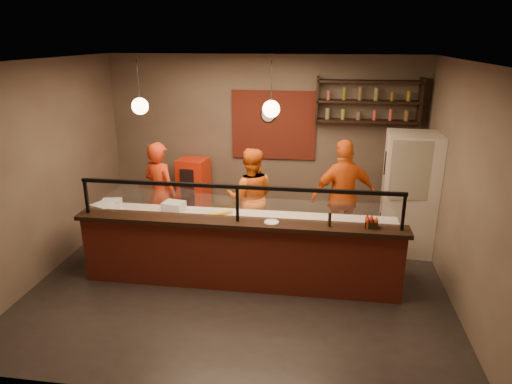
% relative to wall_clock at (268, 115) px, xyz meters
% --- Properties ---
extents(floor, '(6.00, 6.00, 0.00)m').
position_rel_wall_clock_xyz_m(floor, '(-0.10, -2.46, -2.10)').
color(floor, black).
rests_on(floor, ground).
extents(ceiling, '(6.00, 6.00, 0.00)m').
position_rel_wall_clock_xyz_m(ceiling, '(-0.10, -2.46, 1.10)').
color(ceiling, '#392F2C').
rests_on(ceiling, wall_back).
extents(wall_back, '(6.00, 0.00, 6.00)m').
position_rel_wall_clock_xyz_m(wall_back, '(-0.10, 0.04, -0.50)').
color(wall_back, '#6A5C4E').
rests_on(wall_back, floor).
extents(wall_left, '(0.00, 5.00, 5.00)m').
position_rel_wall_clock_xyz_m(wall_left, '(-3.10, -2.46, -0.50)').
color(wall_left, '#6A5C4E').
rests_on(wall_left, floor).
extents(wall_right, '(0.00, 5.00, 5.00)m').
position_rel_wall_clock_xyz_m(wall_right, '(2.90, -2.46, -0.50)').
color(wall_right, '#6A5C4E').
rests_on(wall_right, floor).
extents(wall_front, '(6.00, 0.00, 6.00)m').
position_rel_wall_clock_xyz_m(wall_front, '(-0.10, -4.96, -0.50)').
color(wall_front, '#6A5C4E').
rests_on(wall_front, floor).
extents(brick_patch, '(1.60, 0.04, 1.30)m').
position_rel_wall_clock_xyz_m(brick_patch, '(0.10, 0.01, -0.20)').
color(brick_patch, maroon).
rests_on(brick_patch, wall_back).
extents(service_counter, '(4.60, 0.25, 1.00)m').
position_rel_wall_clock_xyz_m(service_counter, '(-0.10, -2.76, -1.60)').
color(service_counter, maroon).
rests_on(service_counter, floor).
extents(counter_ledge, '(4.70, 0.37, 0.06)m').
position_rel_wall_clock_xyz_m(counter_ledge, '(-0.10, -2.76, -1.07)').
color(counter_ledge, black).
rests_on(counter_ledge, service_counter).
extents(worktop_cabinet, '(4.60, 0.75, 0.85)m').
position_rel_wall_clock_xyz_m(worktop_cabinet, '(-0.10, -2.26, -1.68)').
color(worktop_cabinet, gray).
rests_on(worktop_cabinet, floor).
extents(worktop, '(4.60, 0.75, 0.05)m').
position_rel_wall_clock_xyz_m(worktop, '(-0.10, -2.26, -1.23)').
color(worktop, silver).
rests_on(worktop, worktop_cabinet).
extents(sneeze_guard, '(4.50, 0.05, 0.52)m').
position_rel_wall_clock_xyz_m(sneeze_guard, '(-0.10, -2.76, -0.73)').
color(sneeze_guard, white).
rests_on(sneeze_guard, counter_ledge).
extents(wall_shelving, '(1.84, 0.28, 0.85)m').
position_rel_wall_clock_xyz_m(wall_shelving, '(1.80, -0.14, 0.30)').
color(wall_shelving, black).
rests_on(wall_shelving, wall_back).
extents(wall_clock, '(0.30, 0.04, 0.30)m').
position_rel_wall_clock_xyz_m(wall_clock, '(0.00, 0.00, 0.00)').
color(wall_clock, black).
rests_on(wall_clock, wall_back).
extents(pendant_left, '(0.24, 0.24, 0.77)m').
position_rel_wall_clock_xyz_m(pendant_left, '(-1.60, -2.26, 0.45)').
color(pendant_left, black).
rests_on(pendant_left, ceiling).
extents(pendant_right, '(0.24, 0.24, 0.77)m').
position_rel_wall_clock_xyz_m(pendant_right, '(0.30, -2.26, 0.45)').
color(pendant_right, black).
rests_on(pendant_right, ceiling).
extents(cook_left, '(0.79, 0.68, 1.82)m').
position_rel_wall_clock_xyz_m(cook_left, '(-1.73, -1.35, -1.19)').
color(cook_left, red).
rests_on(cook_left, floor).
extents(cook_mid, '(0.93, 0.78, 1.74)m').
position_rel_wall_clock_xyz_m(cook_mid, '(-0.15, -1.26, -1.23)').
color(cook_mid, orange).
rests_on(cook_mid, floor).
extents(cook_right, '(1.22, 0.82, 1.92)m').
position_rel_wall_clock_xyz_m(cook_right, '(1.42, -1.20, -1.14)').
color(cook_right, orange).
rests_on(cook_right, floor).
extents(fridge, '(0.90, 0.85, 2.03)m').
position_rel_wall_clock_xyz_m(fridge, '(2.50, -1.08, -1.08)').
color(fridge, beige).
rests_on(fridge, floor).
extents(red_cooler, '(0.61, 0.57, 1.27)m').
position_rel_wall_clock_xyz_m(red_cooler, '(-1.42, -0.31, -1.47)').
color(red_cooler, red).
rests_on(red_cooler, floor).
extents(pizza_dough, '(0.69, 0.69, 0.01)m').
position_rel_wall_clock_xyz_m(pizza_dough, '(0.69, -2.36, -1.19)').
color(pizza_dough, beige).
rests_on(pizza_dough, worktop).
extents(prep_tub_a, '(0.33, 0.29, 0.15)m').
position_rel_wall_clock_xyz_m(prep_tub_a, '(-2.25, -2.16, -1.13)').
color(prep_tub_a, white).
rests_on(prep_tub_a, worktop).
extents(prep_tub_b, '(0.36, 0.31, 0.16)m').
position_rel_wall_clock_xyz_m(prep_tub_b, '(-1.23, -2.15, -1.12)').
color(prep_tub_b, silver).
rests_on(prep_tub_b, worktop).
extents(prep_tub_c, '(0.41, 0.38, 0.17)m').
position_rel_wall_clock_xyz_m(prep_tub_c, '(-2.25, -2.42, -1.12)').
color(prep_tub_c, white).
rests_on(prep_tub_c, worktop).
extents(rolling_pin, '(0.36, 0.28, 0.07)m').
position_rel_wall_clock_xyz_m(rolling_pin, '(-0.48, -2.19, -1.17)').
color(rolling_pin, yellow).
rests_on(rolling_pin, worktop).
extents(condiment_caddy, '(0.18, 0.14, 0.09)m').
position_rel_wall_clock_xyz_m(condiment_caddy, '(1.73, -2.73, -0.99)').
color(condiment_caddy, black).
rests_on(condiment_caddy, counter_ledge).
extents(pepper_mill, '(0.06, 0.06, 0.20)m').
position_rel_wall_clock_xyz_m(pepper_mill, '(1.17, -2.77, -0.94)').
color(pepper_mill, black).
rests_on(pepper_mill, counter_ledge).
extents(small_plate, '(0.24, 0.24, 0.01)m').
position_rel_wall_clock_xyz_m(small_plate, '(0.38, -2.76, -1.03)').
color(small_plate, silver).
rests_on(small_plate, counter_ledge).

